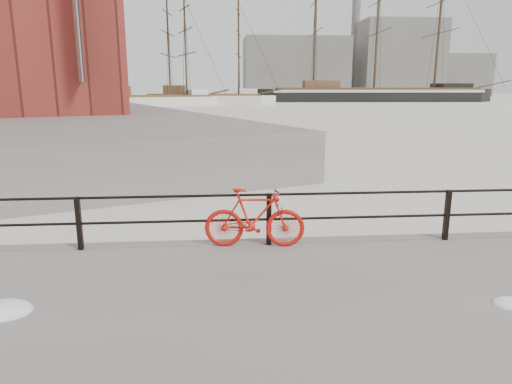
# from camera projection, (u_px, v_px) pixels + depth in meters

# --- Properties ---
(ground) EXTENTS (400.00, 400.00, 0.00)m
(ground) POSITION_uv_depth(u_px,v_px,m) (439.00, 253.00, 9.23)
(ground) COLOR white
(ground) RESTS_ON ground
(far_quay) EXTENTS (78.44, 148.07, 1.80)m
(far_quay) POSITION_uv_depth(u_px,v_px,m) (4.00, 101.00, 75.78)
(far_quay) COLOR gray
(far_quay) RESTS_ON ground
(guardrail) EXTENTS (28.00, 0.10, 1.00)m
(guardrail) POSITION_uv_depth(u_px,v_px,m) (447.00, 215.00, 8.90)
(guardrail) COLOR black
(guardrail) RESTS_ON promenade
(bicycle) EXTENTS (1.88, 0.45, 1.13)m
(bicycle) POSITION_uv_depth(u_px,v_px,m) (255.00, 218.00, 8.49)
(bicycle) COLOR red
(bicycle) RESTS_ON promenade
(barque_black) EXTENTS (59.93, 22.25, 33.48)m
(barque_black) POSITION_uv_depth(u_px,v_px,m) (373.00, 102.00, 101.13)
(barque_black) COLOR black
(barque_black) RESTS_ON ground
(schooner_mid) EXTENTS (28.55, 14.74, 19.83)m
(schooner_mid) POSITION_uv_depth(u_px,v_px,m) (205.00, 105.00, 82.55)
(schooner_mid) COLOR silver
(schooner_mid) RESTS_ON ground
(schooner_left) EXTENTS (29.19, 19.88, 20.08)m
(schooner_left) POSITION_uv_depth(u_px,v_px,m) (152.00, 106.00, 77.47)
(schooner_left) COLOR white
(schooner_left) RESTS_ON ground
(industrial_west) EXTENTS (32.00, 18.00, 18.00)m
(industrial_west) POSITION_uv_depth(u_px,v_px,m) (295.00, 68.00, 144.70)
(industrial_west) COLOR gray
(industrial_west) RESTS_ON ground
(industrial_mid) EXTENTS (26.00, 20.00, 24.00)m
(industrial_mid) POSITION_uv_depth(u_px,v_px,m) (396.00, 59.00, 151.63)
(industrial_mid) COLOR gray
(industrial_mid) RESTS_ON ground
(industrial_east) EXTENTS (20.00, 16.00, 14.00)m
(industrial_east) POSITION_uv_depth(u_px,v_px,m) (454.00, 75.00, 159.43)
(industrial_east) COLOR gray
(industrial_east) RESTS_ON ground
(smokestack) EXTENTS (2.80, 2.80, 44.00)m
(smokestack) POSITION_uv_depth(u_px,v_px,m) (355.00, 29.00, 153.20)
(smokestack) COLOR gray
(smokestack) RESTS_ON ground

